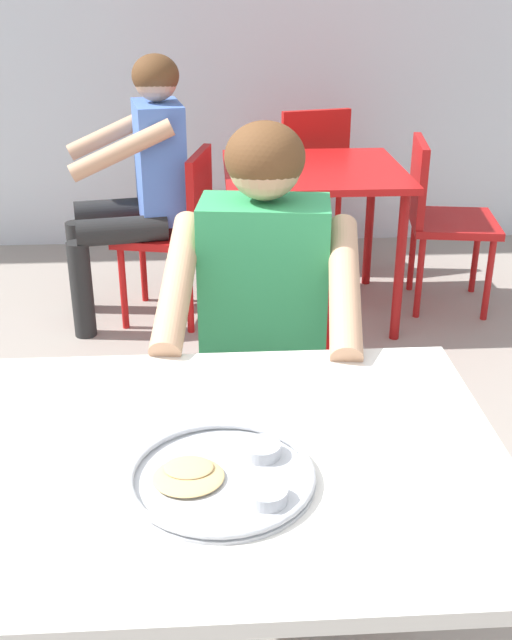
{
  "coord_description": "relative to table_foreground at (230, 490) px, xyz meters",
  "views": [
    {
      "loc": [
        0.06,
        -1.11,
        1.54
      ],
      "look_at": [
        0.15,
        0.3,
        0.89
      ],
      "focal_mm": 42.91,
      "sensor_mm": 36.0,
      "label": 1
    }
  ],
  "objects": [
    {
      "name": "table_background_red",
      "position": [
        0.45,
        2.29,
        -0.03
      ],
      "size": [
        0.82,
        0.8,
        0.72
      ],
      "color": "#B71414",
      "rests_on": "ground"
    },
    {
      "name": "chair_red_left",
      "position": [
        -0.18,
        2.25,
        -0.19
      ],
      "size": [
        0.47,
        0.48,
        0.8
      ],
      "color": "#B81312",
      "rests_on": "ground"
    },
    {
      "name": "patron_background",
      "position": [
        -0.34,
        2.27,
        0.07
      ],
      "size": [
        0.6,
        0.56,
        1.22
      ],
      "color": "black",
      "rests_on": "ground"
    },
    {
      "name": "thali_tray",
      "position": [
        -0.01,
        -0.08,
        0.1
      ],
      "size": [
        0.32,
        0.32,
        0.03
      ],
      "color": "#B7BABF",
      "rests_on": "table_foreground"
    },
    {
      "name": "table_foreground",
      "position": [
        0.0,
        0.0,
        0.0
      ],
      "size": [
        1.01,
        0.8,
        0.74
      ],
      "color": "silver",
      "rests_on": "ground"
    },
    {
      "name": "chair_foreground",
      "position": [
        0.13,
        0.88,
        -0.18
      ],
      "size": [
        0.47,
        0.48,
        0.84
      ],
      "color": "red",
      "rests_on": "ground"
    },
    {
      "name": "diner_foreground",
      "position": [
        0.11,
        0.66,
        0.05
      ],
      "size": [
        0.54,
        0.59,
        1.2
      ],
      "color": "black",
      "rests_on": "ground"
    },
    {
      "name": "chair_red_right",
      "position": [
        1.07,
        2.34,
        -0.18
      ],
      "size": [
        0.46,
        0.49,
        0.82
      ],
      "color": "#A91515",
      "rests_on": "ground"
    },
    {
      "name": "chair_red_far",
      "position": [
        0.51,
        2.93,
        -0.15
      ],
      "size": [
        0.48,
        0.51,
        0.89
      ],
      "color": "#B61512",
      "rests_on": "ground"
    }
  ]
}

